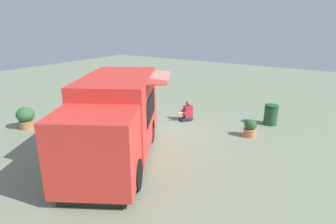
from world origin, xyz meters
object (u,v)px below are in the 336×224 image
(food_truck, at_px, (115,122))
(person_customer, at_px, (187,113))
(trash_bin, at_px, (271,114))
(planter_flowering_far, at_px, (26,117))
(planter_flowering_near, at_px, (250,128))

(food_truck, height_order, person_customer, food_truck)
(person_customer, relative_size, trash_bin, 1.00)
(food_truck, xyz_separation_m, planter_flowering_far, (4.87, 0.05, -0.75))
(food_truck, xyz_separation_m, person_customer, (-0.13, -4.35, -0.87))
(food_truck, distance_m, planter_flowering_near, 5.13)
(person_customer, xyz_separation_m, planter_flowering_far, (5.00, 4.41, 0.11))
(planter_flowering_far, height_order, trash_bin, trash_bin)
(trash_bin, bearing_deg, person_customer, 24.45)
(food_truck, bearing_deg, trash_bin, -119.79)
(planter_flowering_far, bearing_deg, trash_bin, -144.45)
(person_customer, bearing_deg, trash_bin, -155.55)
(food_truck, height_order, planter_flowering_far, food_truck)
(planter_flowering_far, bearing_deg, food_truck, -179.39)
(person_customer, relative_size, planter_flowering_near, 1.35)
(planter_flowering_near, bearing_deg, planter_flowering_far, 27.54)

